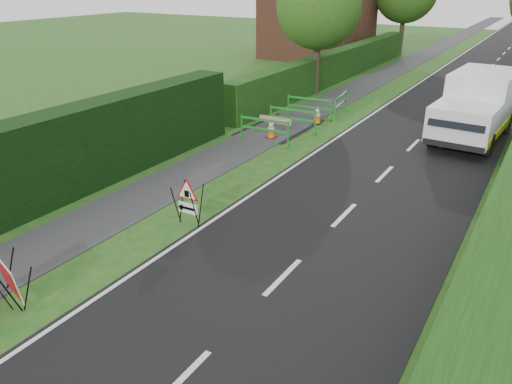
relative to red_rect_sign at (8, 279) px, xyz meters
The scene contains 21 objects.
ground 3.08m from the red_rect_sign, 55.07° to the left, with size 120.00×120.00×0.00m, color #184F16.
road_surface 37.73m from the red_rect_sign, 83.55° to the left, with size 6.00×90.00×0.02m, color black.
footpath 37.51m from the red_rect_sign, 91.93° to the left, with size 2.00×90.00×0.02m, color #2D2D30.
hedge_west_near 4.13m from the red_rect_sign, 142.66° to the left, with size 1.10×18.00×2.50m, color black.
hedge_west_far 24.71m from the red_rect_sign, 97.59° to the left, with size 1.00×24.00×1.80m, color #14380F.
house_west 33.61m from the red_rect_sign, 104.27° to the left, with size 7.50×7.40×7.88m.
tree_nw 21.07m from the red_rect_sign, 97.95° to the left, with size 4.40×4.40×6.70m.
red_rect_sign is the anchor object (origin of this frame).
triangle_sign 4.50m from the red_rect_sign, 77.67° to the left, with size 0.77×0.77×1.09m.
works_van 17.14m from the red_rect_sign, 69.62° to the left, with size 2.52×5.68×2.53m.
traffic_cone_0 15.89m from the red_rect_sign, 66.18° to the left, with size 0.38×0.38×0.79m.
traffic_cone_1 17.15m from the red_rect_sign, 67.44° to the left, with size 0.38×0.38×0.79m.
traffic_cone_2 19.27m from the red_rect_sign, 69.43° to the left, with size 0.38×0.38×0.79m.
traffic_cone_3 12.06m from the red_rect_sign, 94.12° to the left, with size 0.38×0.38×0.79m.
traffic_cone_4 14.91m from the red_rect_sign, 90.75° to the left, with size 0.38×0.38×0.79m.
ped_barrier_0 11.35m from the red_rect_sign, 93.85° to the left, with size 2.07×0.45×1.00m.
ped_barrier_1 13.27m from the red_rect_sign, 92.37° to the left, with size 2.07×0.45×1.00m.
ped_barrier_2 15.44m from the red_rect_sign, 93.07° to the left, with size 2.09×0.59×1.00m.
ped_barrier_3 16.62m from the red_rect_sign, 89.37° to the left, with size 0.63×2.09×1.00m.
redwhite_plank 13.10m from the red_rect_sign, 95.43° to the left, with size 1.50×0.04×0.25m, color red.
hatchback_car 28.02m from the red_rect_sign, 80.85° to the left, with size 1.35×3.36×1.14m, color silver.
Camera 1 is at (6.67, -7.07, 5.98)m, focal length 35.00 mm.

